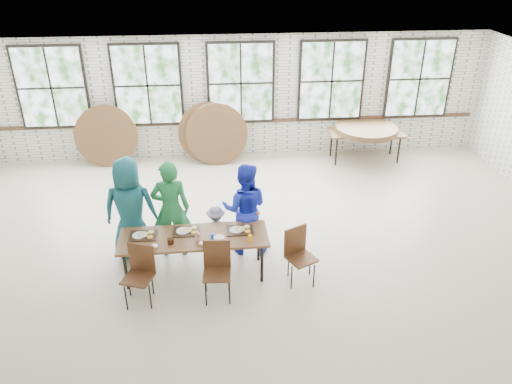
# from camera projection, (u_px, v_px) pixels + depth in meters

# --- Properties ---
(room) EXTENTS (12.00, 12.00, 12.00)m
(room) POSITION_uv_depth(u_px,v_px,m) (241.00, 85.00, 11.93)
(room) COLOR beige
(room) RESTS_ON ground
(dining_table) EXTENTS (2.42, 0.85, 0.74)m
(dining_table) POSITION_uv_depth(u_px,v_px,m) (194.00, 239.00, 8.06)
(dining_table) COLOR brown
(dining_table) RESTS_ON ground
(chair_near_left) EXTENTS (0.53, 0.52, 0.95)m
(chair_near_left) POSITION_uv_depth(u_px,v_px,m) (140.00, 269.00, 7.57)
(chair_near_left) COLOR #4E2E1A
(chair_near_left) RESTS_ON ground
(chair_near_right) EXTENTS (0.45, 0.43, 0.95)m
(chair_near_right) POSITION_uv_depth(u_px,v_px,m) (217.00, 265.00, 7.66)
(chair_near_right) COLOR #4E2E1A
(chair_near_right) RESTS_ON ground
(chair_spare) EXTENTS (0.56, 0.55, 0.95)m
(chair_spare) POSITION_uv_depth(u_px,v_px,m) (298.00, 250.00, 8.01)
(chair_spare) COLOR #4E2E1A
(chair_spare) RESTS_ON ground
(adult_teal) EXTENTS (0.95, 0.65, 1.86)m
(adult_teal) POSITION_uv_depth(u_px,v_px,m) (130.00, 209.00, 8.44)
(adult_teal) COLOR #1B5468
(adult_teal) RESTS_ON ground
(adult_green) EXTENTS (0.67, 0.46, 1.79)m
(adult_green) POSITION_uv_depth(u_px,v_px,m) (171.00, 209.00, 8.51)
(adult_green) COLOR #1D6D36
(adult_green) RESTS_ON ground
(toddler) EXTENTS (0.59, 0.35, 0.90)m
(toddler) POSITION_uv_depth(u_px,v_px,m) (216.00, 229.00, 8.78)
(toddler) COLOR #1D1748
(toddler) RESTS_ON ground
(adult_blue) EXTENTS (0.90, 0.75, 1.68)m
(adult_blue) POSITION_uv_depth(u_px,v_px,m) (245.00, 209.00, 8.63)
(adult_blue) COLOR #1B2CC3
(adult_blue) RESTS_ON ground
(storage_table) EXTENTS (1.83, 0.84, 0.74)m
(storage_table) POSITION_uv_depth(u_px,v_px,m) (366.00, 134.00, 12.22)
(storage_table) COLOR brown
(storage_table) RESTS_ON ground
(tabletop_clutter) EXTENTS (2.00, 0.63, 0.11)m
(tabletop_clutter) POSITION_uv_depth(u_px,v_px,m) (197.00, 236.00, 8.01)
(tabletop_clutter) COLOR black
(tabletop_clutter) RESTS_ON dining_table
(round_tops_stacked) EXTENTS (1.50, 1.50, 0.13)m
(round_tops_stacked) POSITION_uv_depth(u_px,v_px,m) (366.00, 129.00, 12.16)
(round_tops_stacked) COLOR brown
(round_tops_stacked) RESTS_ON storage_table
(round_tops_leaning) EXTENTS (4.14, 0.47, 1.48)m
(round_tops_leaning) POSITION_uv_depth(u_px,v_px,m) (178.00, 135.00, 12.04)
(round_tops_leaning) COLOR brown
(round_tops_leaning) RESTS_ON ground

